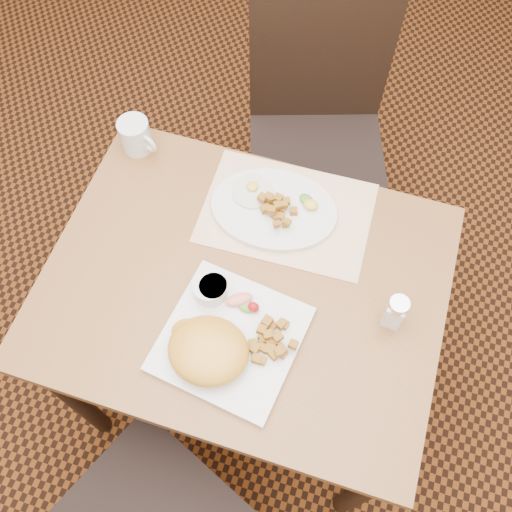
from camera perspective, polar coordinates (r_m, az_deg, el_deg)
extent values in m
plane|color=black|center=(1.99, -0.82, -11.83)|extent=(8.00, 8.00, 0.00)
cube|color=brown|center=(1.31, -1.23, -2.96)|extent=(0.90, 0.70, 0.03)
cylinder|color=black|center=(1.68, -17.79, -13.33)|extent=(0.05, 0.05, 0.71)
cylinder|color=black|center=(1.59, 10.28, -22.31)|extent=(0.05, 0.05, 0.71)
cylinder|color=black|center=(1.86, -9.88, 3.65)|extent=(0.05, 0.05, 0.71)
cylinder|color=black|center=(1.77, 14.55, -3.13)|extent=(0.05, 0.05, 0.71)
cylinder|color=black|center=(1.75, -9.60, -18.06)|extent=(0.04, 0.04, 0.42)
cube|color=black|center=(1.85, 6.08, 9.16)|extent=(0.53, 0.53, 0.05)
cylinder|color=black|center=(2.17, 9.98, 9.15)|extent=(0.04, 0.04, 0.42)
cylinder|color=black|center=(1.98, 10.95, 0.76)|extent=(0.04, 0.04, 0.42)
cylinder|color=black|center=(2.13, 0.30, 9.19)|extent=(0.04, 0.04, 0.42)
cylinder|color=black|center=(1.94, 0.45, 0.65)|extent=(0.04, 0.04, 0.42)
cube|color=black|center=(1.78, 6.52, 19.58)|extent=(0.41, 0.17, 0.50)
cube|color=white|center=(1.38, 3.10, 4.34)|extent=(0.41, 0.29, 0.00)
cube|color=silver|center=(1.23, -2.53, -8.30)|extent=(0.31, 0.31, 0.02)
ellipsoid|color=gold|center=(1.18, -4.80, -9.40)|extent=(0.17, 0.15, 0.06)
ellipsoid|color=gold|center=(1.19, -3.91, -10.92)|extent=(0.07, 0.06, 0.02)
ellipsoid|color=gold|center=(1.22, -6.91, -7.57)|extent=(0.07, 0.06, 0.02)
cylinder|color=silver|center=(1.25, -4.60, -3.25)|extent=(0.08, 0.08, 0.04)
cylinder|color=beige|center=(1.23, -4.30, -3.03)|extent=(0.06, 0.06, 0.01)
ellipsoid|color=#387223|center=(1.24, -0.86, -5.10)|extent=(0.04, 0.03, 0.01)
ellipsoid|color=red|center=(1.23, -0.25, -5.14)|extent=(0.03, 0.03, 0.03)
ellipsoid|color=#F28C72|center=(1.24, -1.71, -4.36)|extent=(0.07, 0.06, 0.02)
cylinder|color=white|center=(1.39, -0.34, 6.47)|extent=(0.10, 0.10, 0.01)
ellipsoid|color=yellow|center=(1.38, -0.36, 7.00)|extent=(0.03, 0.03, 0.01)
ellipsoid|color=#387223|center=(1.37, 5.07, 5.64)|extent=(0.05, 0.05, 0.01)
ellipsoid|color=yellow|center=(1.36, 5.51, 5.14)|extent=(0.04, 0.03, 0.02)
cube|color=white|center=(1.25, 13.62, -5.65)|extent=(0.04, 0.04, 0.08)
cylinder|color=silver|center=(1.20, 14.12, -4.75)|extent=(0.04, 0.04, 0.02)
cylinder|color=silver|center=(1.49, -11.97, 11.72)|extent=(0.08, 0.08, 0.09)
torus|color=silver|center=(1.47, -10.72, 10.99)|extent=(0.05, 0.03, 0.05)
cube|color=#AC711B|center=(1.20, 2.51, -9.40)|extent=(0.03, 0.03, 0.02)
cube|color=#AC711B|center=(1.20, 1.21, -7.90)|extent=(0.03, 0.02, 0.02)
cube|color=#AC711B|center=(1.20, 0.59, -10.40)|extent=(0.02, 0.02, 0.02)
cube|color=#AC711B|center=(1.21, -0.53, -8.93)|extent=(0.02, 0.02, 0.01)
cube|color=#AC711B|center=(1.21, 0.74, -8.14)|extent=(0.02, 0.02, 0.02)
cube|color=#AC711B|center=(1.21, 1.90, -8.44)|extent=(0.02, 0.02, 0.02)
cube|color=#AC711B|center=(1.20, 1.15, -9.33)|extent=(0.02, 0.02, 0.02)
cube|color=#AC711B|center=(1.19, 3.74, -8.82)|extent=(0.02, 0.02, 0.02)
cube|color=#AC711B|center=(1.19, 2.29, -9.60)|extent=(0.02, 0.02, 0.02)
cube|color=#AC711B|center=(1.20, 2.66, -9.76)|extent=(0.02, 0.02, 0.01)
cube|color=#AC711B|center=(1.21, 0.53, -9.09)|extent=(0.02, 0.02, 0.01)
cube|color=#AC711B|center=(1.21, 0.71, -8.35)|extent=(0.02, 0.02, 0.02)
cube|color=#AC711B|center=(1.22, 1.66, -6.95)|extent=(0.02, 0.02, 0.01)
cube|color=#AC711B|center=(1.22, 2.52, -6.85)|extent=(0.02, 0.02, 0.02)
cube|color=#AC711B|center=(1.21, -0.26, -8.72)|extent=(0.02, 0.02, 0.02)
cube|color=#AC711B|center=(1.21, 1.11, -6.56)|extent=(0.02, 0.03, 0.02)
cube|color=#AC711B|center=(1.20, 0.09, -10.25)|extent=(0.02, 0.02, 0.02)
cube|color=#AC711B|center=(1.20, -0.13, -9.22)|extent=(0.02, 0.02, 0.02)
cube|color=#AC711B|center=(1.23, 2.86, -6.86)|extent=(0.02, 0.02, 0.01)
cube|color=#AC711B|center=(1.20, 0.59, -7.39)|extent=(0.02, 0.02, 0.02)
cube|color=#AC711B|center=(1.21, 2.23, -9.40)|extent=(0.02, 0.02, 0.01)
cube|color=#AC711B|center=(1.20, 2.19, -8.10)|extent=(0.03, 0.03, 0.02)
cube|color=#AC711B|center=(1.21, 1.50, -9.03)|extent=(0.02, 0.02, 0.02)
cube|color=#AC711B|center=(1.20, 1.84, -9.81)|extent=(0.03, 0.03, 0.02)
cube|color=#AC711B|center=(1.22, 1.42, -7.62)|extent=(0.02, 0.02, 0.02)
cube|color=#AC711B|center=(1.35, 3.79, 4.50)|extent=(0.02, 0.02, 0.02)
cube|color=#AC711B|center=(1.35, 0.92, 4.72)|extent=(0.03, 0.03, 0.02)
cube|color=#AC711B|center=(1.35, 1.47, 5.74)|extent=(0.02, 0.02, 0.02)
cube|color=#AC711B|center=(1.34, 2.18, 5.07)|extent=(0.02, 0.02, 0.02)
cube|color=#AC711B|center=(1.33, 2.92, 3.27)|extent=(0.02, 0.02, 0.02)
cube|color=#AC711B|center=(1.36, 2.26, 5.07)|extent=(0.02, 0.02, 0.02)
cube|color=#AC711B|center=(1.36, 1.86, 5.29)|extent=(0.02, 0.01, 0.02)
cube|color=#AC711B|center=(1.35, 2.24, 5.78)|extent=(0.02, 0.02, 0.02)
cube|color=#AC711B|center=(1.35, 0.65, 5.84)|extent=(0.02, 0.02, 0.02)
cube|color=#AC711B|center=(1.35, 2.64, 4.67)|extent=(0.02, 0.02, 0.01)
cube|color=#AC711B|center=(1.33, 1.54, 4.59)|extent=(0.02, 0.02, 0.02)
cube|color=#AC711B|center=(1.34, 2.01, 3.99)|extent=(0.02, 0.02, 0.01)
cube|color=#AC711B|center=(1.35, 1.53, 4.68)|extent=(0.02, 0.02, 0.01)
cube|color=#AC711B|center=(1.31, 2.08, 3.18)|extent=(0.02, 0.02, 0.01)
cube|color=#AC711B|center=(1.35, 1.28, 5.89)|extent=(0.02, 0.02, 0.02)
cube|color=#AC711B|center=(1.35, 1.97, 4.69)|extent=(0.02, 0.02, 0.01)
cube|color=#AC711B|center=(1.32, 3.18, 3.39)|extent=(0.02, 0.02, 0.01)
cube|color=#AC711B|center=(1.36, 2.16, 5.43)|extent=(0.02, 0.02, 0.02)
cube|color=#AC711B|center=(1.35, 3.05, 5.50)|extent=(0.02, 0.02, 0.01)
cube|color=#AC711B|center=(1.34, 2.83, 5.16)|extent=(0.02, 0.02, 0.01)
cube|color=#AC711B|center=(1.34, 2.52, 3.94)|extent=(0.02, 0.02, 0.02)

